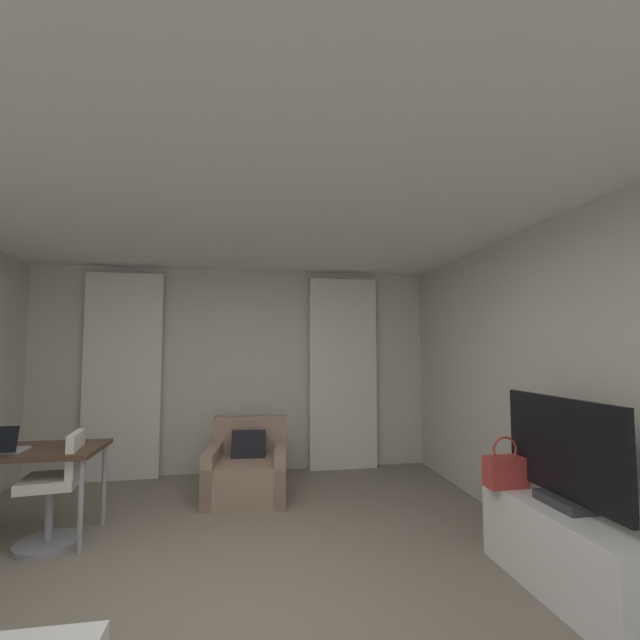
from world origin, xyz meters
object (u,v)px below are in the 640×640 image
at_px(laptop, 0,447).
at_px(handbag_primary, 506,470).
at_px(armchair, 247,471).
at_px(tv_flatscreen, 563,454).
at_px(desk_chair, 56,495).
at_px(tv_console, 569,552).
at_px(desk, 10,457).

relative_size(laptop, handbag_primary, 0.89).
xyz_separation_m(armchair, tv_flatscreen, (2.03, -2.15, 0.61)).
xyz_separation_m(desk_chair, laptop, (-0.41, -0.02, 0.40)).
xyz_separation_m(desk_chair, tv_console, (3.55, -1.30, -0.12)).
height_order(desk, laptop, laptop).
bearing_deg(tv_flatscreen, handbag_primary, 109.71).
bearing_deg(desk_chair, tv_flatscreen, -19.77).
relative_size(desk, tv_console, 1.13).
distance_m(laptop, tv_console, 4.19).
xyz_separation_m(tv_flatscreen, handbag_primary, (-0.15, 0.41, -0.21)).
relative_size(armchair, handbag_primary, 2.44).
bearing_deg(tv_console, tv_flatscreen, 90.00).
relative_size(laptop, tv_flatscreen, 0.32).
height_order(desk, tv_flatscreen, tv_flatscreen).
bearing_deg(desk, handbag_primary, -14.17).
height_order(laptop, tv_flatscreen, tv_flatscreen).
bearing_deg(handbag_primary, laptop, 167.48).
xyz_separation_m(armchair, desk_chair, (-1.52, -0.87, 0.13)).
relative_size(desk, desk_chair, 1.58).
xyz_separation_m(desk, tv_flatscreen, (3.95, -1.37, 0.20)).
distance_m(tv_console, handbag_primary, 0.60).
height_order(armchair, handbag_primary, handbag_primary).
bearing_deg(desk, desk_chair, -12.90).
height_order(desk_chair, tv_console, desk_chair).
xyz_separation_m(laptop, tv_console, (3.96, -1.28, -0.52)).
relative_size(desk_chair, laptop, 2.70).
distance_m(desk_chair, tv_flatscreen, 3.81).
xyz_separation_m(desk_chair, tv_flatscreen, (3.55, -1.28, 0.49)).
bearing_deg(tv_console, desk, 160.58).
distance_m(desk, desk_chair, 0.50).
height_order(desk_chair, handbag_primary, handbag_primary).
distance_m(armchair, desk, 2.11).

